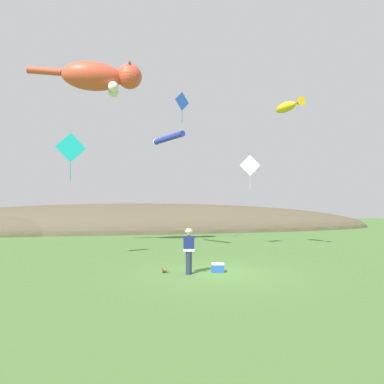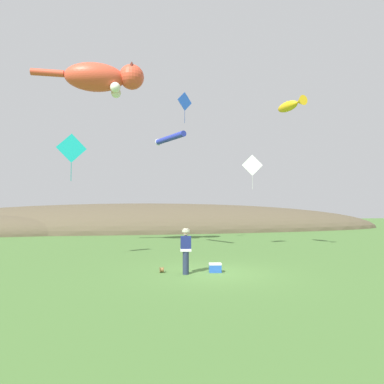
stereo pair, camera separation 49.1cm
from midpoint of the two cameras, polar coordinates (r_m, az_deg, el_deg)
ground_plane at (r=13.96m, az=2.89°, el=-13.32°), size 120.00×120.00×0.00m
distant_hill_ridge at (r=40.39m, az=-9.63°, el=-6.28°), size 59.92×15.63×6.20m
festival_attendant at (r=13.51m, az=-1.60°, el=-9.58°), size 0.45×0.30×1.77m
kite_spool at (r=14.02m, az=-5.67°, el=-12.79°), size 0.14×0.22×0.22m
picnic_cooler at (r=14.08m, az=3.29°, el=-12.48°), size 0.54×0.41×0.36m
kite_giant_cat at (r=23.95m, az=-15.62°, el=17.98°), size 7.02×2.08×2.13m
kite_fish_windsock at (r=21.93m, az=15.12°, el=13.66°), size 1.04×2.28×0.68m
kite_tube_streamer at (r=21.63m, az=-4.64°, el=8.96°), size 1.57×3.10×0.44m
kite_diamond_white at (r=22.91m, az=9.04°, el=4.37°), size 1.37×0.26×2.29m
kite_diamond_blue at (r=25.56m, az=-2.23°, el=14.84°), size 1.18×0.73×2.28m
kite_diamond_teal at (r=18.02m, az=-20.30°, el=6.92°), size 1.43×0.34×2.36m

